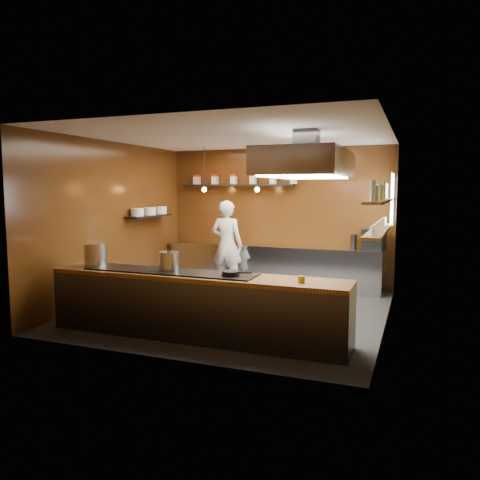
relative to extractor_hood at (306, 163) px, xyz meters
The scene contains 26 objects.
floor 2.85m from the extractor_hood, 162.90° to the left, with size 5.00×5.00×0.00m, color black.
back_wall 3.33m from the extractor_hood, 114.15° to the left, with size 5.00×5.00×0.00m, color #401E0B.
left_wall 3.95m from the extractor_hood, behind, with size 5.00×5.00×0.00m, color #401E0B.
right_wall 1.62m from the extractor_hood, 18.43° to the left, with size 5.00×5.00×0.00m, color brown.
ceiling 1.45m from the extractor_hood, 162.90° to the left, with size 5.00×5.00×0.00m, color silver.
window_pane 2.47m from the extractor_hood, 61.29° to the left, with size 1.00×1.00×0.00m, color white.
prep_counter 3.54m from the extractor_hood, 116.83° to the left, with size 4.60×0.65×0.90m, color silver.
pass_counter 2.70m from the extractor_hood, 137.38° to the right, with size 4.40×0.72×0.94m.
tin_shelf 3.54m from the extractor_hood, 128.56° to the left, with size 2.60×0.26×0.04m, color black.
plate_shelf 4.02m from the extractor_hood, 158.96° to the left, with size 0.30×1.40×0.04m, color black.
bottle_shelf_upper 1.38m from the extractor_hood, 33.94° to the left, with size 0.26×2.80×0.04m, color brown.
bottle_shelf_lower 1.64m from the extractor_hood, 33.94° to the left, with size 0.26×2.80×0.04m, color brown.
extractor_hood is the anchor object (origin of this frame).
pendant_left 3.44m from the extractor_hood, 142.13° to the left, with size 0.10×0.10×0.95m.
pendant_right 2.60m from the extractor_hood, 125.54° to the left, with size 0.10×0.10×0.95m.
storage_tins 3.44m from the extractor_hood, 126.60° to the left, with size 2.43×0.13×0.22m.
plate_stacks 3.99m from the extractor_hood, 158.96° to the left, with size 0.26×1.16×0.16m.
bottles 1.33m from the extractor_hood, 33.94° to the left, with size 0.06×2.66×0.24m.
wine_glasses 1.59m from the extractor_hood, 33.94° to the left, with size 0.07×2.37×0.13m.
stockpot_large 3.54m from the extractor_hood, 159.60° to the right, with size 0.34×0.34×0.33m, color silver.
stockpot_small 2.53m from the extractor_hood, 146.49° to the right, with size 0.28×0.28×0.27m, color #B2B5BA.
utensil_crock 2.56m from the extractor_hood, 145.35° to the right, with size 0.13×0.13×0.17m, color silver.
frying_pan 2.11m from the extractor_hood, 120.23° to the right, with size 0.42×0.25×0.06m.
butter_jar 2.01m from the extractor_hood, 78.70° to the right, with size 0.09×0.09×0.08m, color gold.
espresso_machine 3.06m from the extractor_hood, 72.93° to the left, with size 0.41×0.39×0.41m, color black.
chef 3.32m from the extractor_hood, 136.83° to the left, with size 0.68×0.45×1.88m, color white.
Camera 1 is at (2.92, -7.44, 2.11)m, focal length 35.00 mm.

